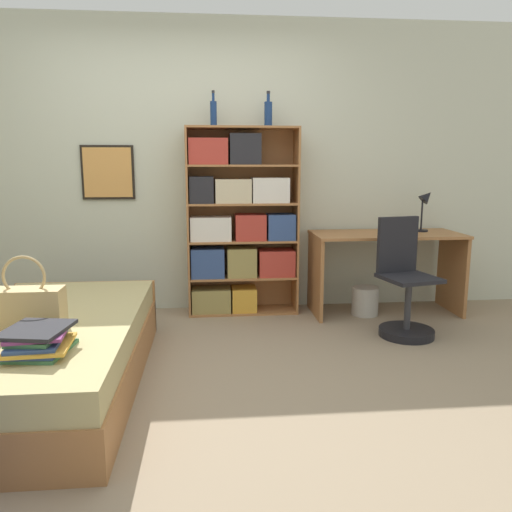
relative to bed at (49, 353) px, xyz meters
name	(u,v)px	position (x,y,z in m)	size (l,w,h in m)	color
ground_plane	(175,382)	(0.75, -0.02, -0.21)	(14.00, 14.00, 0.00)	gray
wall_back	(183,168)	(0.75, 1.66, 1.09)	(10.00, 0.09, 2.60)	beige
bed	(49,353)	(0.00, 0.00, 0.00)	(1.07, 2.01, 0.42)	#A36B3D
handbag	(27,308)	(-0.04, -0.19, 0.34)	(0.40, 0.16, 0.42)	tan
book_stack_on_bed	(38,341)	(0.14, -0.55, 0.27)	(0.34, 0.37, 0.13)	#427A4C
bookcase	(238,225)	(1.23, 1.45, 0.59)	(0.98, 0.31, 1.65)	#A36B3D
bottle_green	(213,113)	(1.03, 1.47, 1.56)	(0.06, 0.06, 0.30)	navy
bottle_brown	(268,113)	(1.50, 1.47, 1.56)	(0.07, 0.07, 0.30)	navy
desk	(385,256)	(2.55, 1.31, 0.31)	(1.31, 0.58, 0.73)	#A36B3D
desk_lamp	(426,203)	(2.92, 1.39, 0.78)	(0.17, 0.12, 0.39)	black
desk_chair	(404,296)	(2.50, 0.71, 0.10)	(0.47, 0.47, 0.92)	black
waste_bin	(365,301)	(2.35, 1.26, -0.08)	(0.24, 0.24, 0.25)	#B7B2A8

